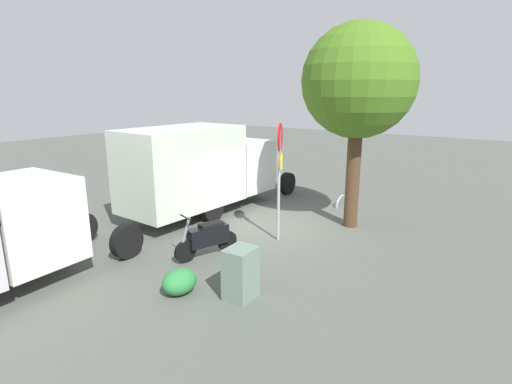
% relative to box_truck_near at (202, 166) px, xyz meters
% --- Properties ---
extents(ground_plane, '(60.00, 60.00, 0.00)m').
position_rel_box_truck_near_xyz_m(ground_plane, '(-0.04, 2.96, -1.66)').
color(ground_plane, '#4E524B').
extents(box_truck_near, '(7.44, 2.50, 3.05)m').
position_rel_box_truck_near_xyz_m(box_truck_near, '(0.00, 0.00, 0.00)').
color(box_truck_near, black).
rests_on(box_truck_near, ground).
extents(motorcycle, '(1.75, 0.79, 1.20)m').
position_rel_box_truck_near_xyz_m(motorcycle, '(2.83, 2.75, -1.14)').
color(motorcycle, black).
rests_on(motorcycle, ground).
extents(stop_sign, '(0.71, 0.33, 3.36)m').
position_rel_box_truck_near_xyz_m(stop_sign, '(0.80, 3.65, 0.59)').
color(stop_sign, '#9E9EA3').
rests_on(stop_sign, ground).
extents(street_tree, '(3.36, 3.36, 6.15)m').
position_rel_box_truck_near_xyz_m(street_tree, '(-1.59, 4.86, 2.77)').
color(street_tree, '#47301E').
rests_on(street_tree, ground).
extents(utility_cabinet, '(0.68, 0.57, 1.10)m').
position_rel_box_truck_near_xyz_m(utility_cabinet, '(4.07, 4.76, -1.11)').
color(utility_cabinet, slate).
rests_on(utility_cabinet, ground).
extents(bike_rack_hoop, '(0.85, 0.11, 0.85)m').
position_rel_box_truck_near_xyz_m(bike_rack_hoop, '(-3.55, 3.73, -1.66)').
color(bike_rack_hoop, '#B7B7BC').
rests_on(bike_rack_hoop, ground).
extents(shrub_near_sign, '(0.80, 0.65, 0.54)m').
position_rel_box_truck_near_xyz_m(shrub_near_sign, '(4.66, 3.58, -1.38)').
color(shrub_near_sign, '#2B783B').
rests_on(shrub_near_sign, ground).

